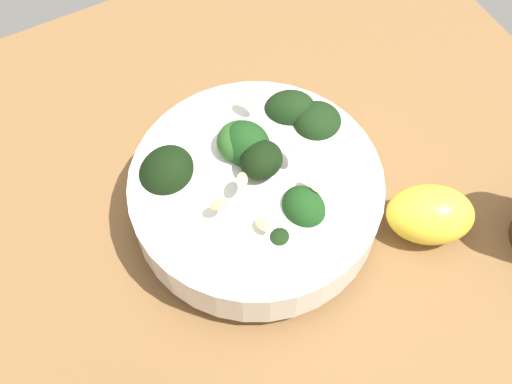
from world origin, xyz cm
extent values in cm
cube|color=brown|center=(0.00, 0.00, -2.03)|extent=(62.94, 62.94, 4.05)
cylinder|color=white|center=(3.55, 0.85, 0.73)|extent=(11.79, 11.79, 1.47)
cylinder|color=white|center=(3.55, 0.85, 3.67)|extent=(21.44, 21.44, 4.40)
cylinder|color=silver|center=(3.55, 0.85, 5.47)|extent=(17.81, 17.81, 0.80)
cylinder|color=#3C7A32|center=(9.74, -3.51, 3.86)|extent=(2.35, 2.03, 1.94)
ellipsoid|color=black|center=(9.74, -3.51, 5.87)|extent=(6.70, 6.13, 6.64)
cylinder|color=#2F662B|center=(1.38, 4.95, 4.30)|extent=(1.88, 1.81, 1.50)
ellipsoid|color=#194216|center=(1.38, 4.95, 5.89)|extent=(3.90, 4.68, 3.53)
cylinder|color=#589D47|center=(-2.63, -4.36, 4.15)|extent=(2.07, 2.03, 1.32)
ellipsoid|color=black|center=(-2.63, -4.36, 5.86)|extent=(6.07, 6.60, 5.09)
cylinder|color=#4A8F3C|center=(3.23, -2.82, 4.83)|extent=(1.90, 1.85, 1.80)
ellipsoid|color=#2D6023|center=(3.23, -2.82, 6.77)|extent=(5.89, 5.49, 4.15)
cylinder|color=#589D47|center=(-4.16, -2.07, 3.59)|extent=(1.97, 2.00, 1.73)
ellipsoid|color=black|center=(-4.16, -2.07, 5.61)|extent=(6.40, 5.86, 4.24)
cylinder|color=#2F662B|center=(2.86, -2.31, 4.82)|extent=(2.27, 2.32, 1.51)
ellipsoid|color=#194216|center=(2.86, -2.31, 6.74)|extent=(5.84, 6.35, 5.21)
cylinder|color=#589D47|center=(4.44, 6.29, 3.71)|extent=(1.10, 1.28, 1.64)
ellipsoid|color=black|center=(4.44, 6.29, 5.19)|extent=(3.44, 3.30, 2.56)
cylinder|color=#589D47|center=(2.62, -0.43, 5.53)|extent=(1.76, 1.82, 1.68)
ellipsoid|color=black|center=(2.62, -0.43, 7.16)|extent=(5.35, 6.06, 5.00)
ellipsoid|color=#DBBC84|center=(0.65, -5.48, 7.84)|extent=(1.51, 2.01, 1.18)
ellipsoid|color=#DBBC84|center=(5.20, 5.15, 6.64)|extent=(1.39, 1.98, 0.88)
ellipsoid|color=#DBBC84|center=(5.13, 1.43, 7.96)|extent=(1.87, 2.03, 1.17)
ellipsoid|color=#DBBC84|center=(7.63, 2.49, 7.81)|extent=(2.03, 1.68, 1.03)
ellipsoid|color=#DBBC84|center=(-0.12, 4.12, 7.40)|extent=(1.21, 1.92, 0.76)
ellipsoid|color=#DBBC84|center=(0.39, 0.89, 7.95)|extent=(1.56, 2.02, 0.85)
ellipsoid|color=yellow|center=(-9.01, 9.21, 2.59)|extent=(9.21, 8.44, 5.18)
camera|label=1|loc=(16.63, 25.21, 50.44)|focal=44.41mm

